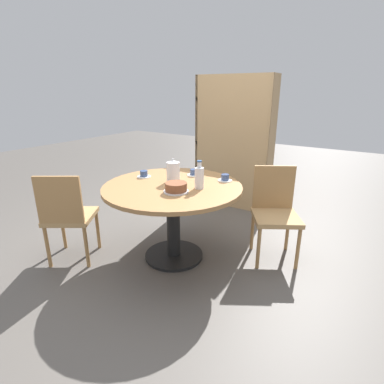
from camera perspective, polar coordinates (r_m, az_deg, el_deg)
The scene contains 11 objects.
ground_plane at distance 3.09m, azimuth -3.43°, elevation -12.09°, with size 14.00×14.00×0.00m, color #56514C.
dining_table at distance 2.83m, azimuth -3.67°, elevation -1.71°, with size 1.29×1.29×0.75m.
chair_a at distance 3.03m, azimuth -22.56°, elevation -4.01°, with size 0.58×0.58×0.90m.
chair_b at distance 3.00m, azimuth 15.51°, elevation -3.45°, with size 0.58×0.58×0.90m.
bookshelf at distance 4.21m, azimuth 7.83°, elevation 8.66°, with size 1.08×0.28×1.78m.
coffee_pot at distance 2.85m, azimuth -3.61°, elevation 3.96°, with size 0.13×0.13×0.23m.
water_bottle at distance 2.65m, azimuth 1.40°, elevation 2.83°, with size 0.08×0.08×0.25m.
cake_main at distance 2.57m, azimuth -3.06°, elevation 0.84°, with size 0.22×0.22×0.09m.
cup_a at distance 3.07m, azimuth -9.14°, elevation 3.32°, with size 0.14×0.14×0.06m.
cup_b at distance 2.92m, azimuth 6.32°, elevation 2.64°, with size 0.14×0.14×0.06m.
cup_c at distance 3.08m, azimuth 0.35°, elevation 3.66°, with size 0.14×0.14×0.06m.
Camera 1 is at (1.59, -2.12, 1.59)m, focal length 28.00 mm.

